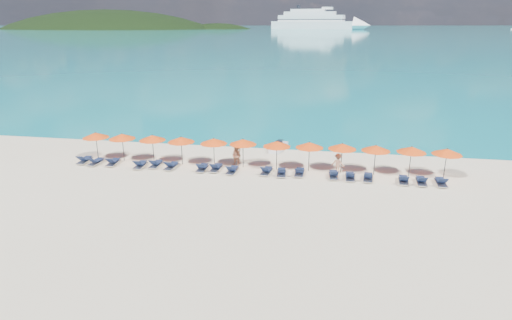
# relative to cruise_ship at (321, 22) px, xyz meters

# --- Properties ---
(ground) EXTENTS (1400.00, 1400.00, 0.00)m
(ground) POSITION_rel_cruise_ship_xyz_m (11.90, -568.29, -9.43)
(ground) COLOR beige
(sea) EXTENTS (1600.00, 1300.00, 0.01)m
(sea) POSITION_rel_cruise_ship_xyz_m (11.90, 91.71, -9.43)
(sea) COLOR #1FA9B2
(sea) RESTS_ON ground
(headland_main) EXTENTS (374.00, 242.00, 126.50)m
(headland_main) POSITION_rel_cruise_ship_xyz_m (-288.10, -28.29, -47.43)
(headland_main) COLOR black
(headland_main) RESTS_ON ground
(headland_small) EXTENTS (162.00, 126.00, 85.50)m
(headland_small) POSITION_rel_cruise_ship_xyz_m (-138.10, -8.29, -44.43)
(headland_small) COLOR black
(headland_small) RESTS_ON ground
(cruise_ship) EXTENTS (131.55, 48.89, 36.25)m
(cruise_ship) POSITION_rel_cruise_ship_xyz_m (0.00, 0.00, 0.00)
(cruise_ship) COLOR white
(cruise_ship) RESTS_ON ground
(jetski) EXTENTS (1.47, 2.54, 0.85)m
(jetski) POSITION_rel_cruise_ship_xyz_m (12.74, -558.81, -9.08)
(jetski) COLOR silver
(jetski) RESTS_ON ground
(beachgoer_a) EXTENTS (0.62, 0.42, 1.69)m
(beachgoer_a) POSITION_rel_cruise_ship_xyz_m (9.94, -562.79, -8.59)
(beachgoer_a) COLOR tan
(beachgoer_a) RESTS_ON ground
(beachgoer_b) EXTENTS (0.86, 0.64, 1.59)m
(beachgoer_b) POSITION_rel_cruise_ship_xyz_m (10.03, -563.36, -8.64)
(beachgoer_b) COLOR tan
(beachgoer_b) RESTS_ON ground
(beachgoer_c) EXTENTS (1.07, 0.76, 1.51)m
(beachgoer_c) POSITION_rel_cruise_ship_xyz_m (17.72, -563.73, -8.68)
(beachgoer_c) COLOR tan
(beachgoer_c) RESTS_ON ground
(umbrella_0) EXTENTS (2.10, 2.10, 2.28)m
(umbrella_0) POSITION_rel_cruise_ship_xyz_m (-1.40, -563.64, -7.41)
(umbrella_0) COLOR black
(umbrella_0) RESTS_ON ground
(umbrella_1) EXTENTS (2.10, 2.10, 2.28)m
(umbrella_1) POSITION_rel_cruise_ship_xyz_m (0.86, -563.64, -7.41)
(umbrella_1) COLOR black
(umbrella_1) RESTS_ON ground
(umbrella_2) EXTENTS (2.10, 2.10, 2.28)m
(umbrella_2) POSITION_rel_cruise_ship_xyz_m (3.39, -563.63, -7.41)
(umbrella_2) COLOR black
(umbrella_2) RESTS_ON ground
(umbrella_3) EXTENTS (2.10, 2.10, 2.28)m
(umbrella_3) POSITION_rel_cruise_ship_xyz_m (5.77, -563.73, -7.41)
(umbrella_3) COLOR black
(umbrella_3) RESTS_ON ground
(umbrella_4) EXTENTS (2.10, 2.10, 2.28)m
(umbrella_4) POSITION_rel_cruise_ship_xyz_m (8.36, -563.74, -7.41)
(umbrella_4) COLOR black
(umbrella_4) RESTS_ON ground
(umbrella_5) EXTENTS (2.10, 2.10, 2.28)m
(umbrella_5) POSITION_rel_cruise_ship_xyz_m (10.59, -563.56, -7.41)
(umbrella_5) COLOR black
(umbrella_5) RESTS_ON ground
(umbrella_6) EXTENTS (2.10, 2.10, 2.28)m
(umbrella_6) POSITION_rel_cruise_ship_xyz_m (13.19, -563.69, -7.41)
(umbrella_6) COLOR black
(umbrella_6) RESTS_ON ground
(umbrella_7) EXTENTS (2.10, 2.10, 2.28)m
(umbrella_7) POSITION_rel_cruise_ship_xyz_m (15.59, -563.58, -7.41)
(umbrella_7) COLOR black
(umbrella_7) RESTS_ON ground
(umbrella_8) EXTENTS (2.10, 2.10, 2.28)m
(umbrella_8) POSITION_rel_cruise_ship_xyz_m (17.97, -563.50, -7.41)
(umbrella_8) COLOR black
(umbrella_8) RESTS_ON ground
(umbrella_9) EXTENTS (2.10, 2.10, 2.28)m
(umbrella_9) POSITION_rel_cruise_ship_xyz_m (20.33, -563.57, -7.41)
(umbrella_9) COLOR black
(umbrella_9) RESTS_ON ground
(umbrella_10) EXTENTS (2.10, 2.10, 2.28)m
(umbrella_10) POSITION_rel_cruise_ship_xyz_m (22.79, -563.51, -7.41)
(umbrella_10) COLOR black
(umbrella_10) RESTS_ON ground
(umbrella_11) EXTENTS (2.10, 2.10, 2.28)m
(umbrella_11) POSITION_rel_cruise_ship_xyz_m (25.15, -563.63, -7.41)
(umbrella_11) COLOR black
(umbrella_11) RESTS_ON ground
(lounger_0) EXTENTS (0.72, 1.73, 0.66)m
(lounger_0) POSITION_rel_cruise_ship_xyz_m (-2.00, -564.65, -9.20)
(lounger_0) COLOR silver
(lounger_0) RESTS_ON ground
(lounger_1) EXTENTS (0.75, 1.74, 0.66)m
(lounger_1) POSITION_rel_cruise_ship_xyz_m (-0.89, -564.92, -9.20)
(lounger_1) COLOR silver
(lounger_1) RESTS_ON ground
(lounger_2) EXTENTS (0.75, 1.74, 0.66)m
(lounger_2) POSITION_rel_cruise_ship_xyz_m (0.48, -564.76, -9.20)
(lounger_2) COLOR silver
(lounger_2) RESTS_ON ground
(lounger_3) EXTENTS (0.73, 1.74, 0.66)m
(lounger_3) POSITION_rel_cruise_ship_xyz_m (2.85, -564.99, -9.20)
(lounger_3) COLOR silver
(lounger_3) RESTS_ON ground
(lounger_4) EXTENTS (0.66, 1.72, 0.66)m
(lounger_4) POSITION_rel_cruise_ship_xyz_m (3.96, -564.63, -9.20)
(lounger_4) COLOR silver
(lounger_4) RESTS_ON ground
(lounger_5) EXTENTS (0.72, 1.73, 0.66)m
(lounger_5) POSITION_rel_cruise_ship_xyz_m (5.28, -564.83, -9.20)
(lounger_5) COLOR silver
(lounger_5) RESTS_ON ground
(lounger_6) EXTENTS (0.65, 1.71, 0.66)m
(lounger_6) POSITION_rel_cruise_ship_xyz_m (7.73, -564.86, -9.20)
(lounger_6) COLOR silver
(lounger_6) RESTS_ON ground
(lounger_7) EXTENTS (0.67, 1.72, 0.66)m
(lounger_7) POSITION_rel_cruise_ship_xyz_m (8.75, -564.69, -9.20)
(lounger_7) COLOR silver
(lounger_7) RESTS_ON ground
(lounger_8) EXTENTS (0.71, 1.73, 0.66)m
(lounger_8) POSITION_rel_cruise_ship_xyz_m (10.07, -565.01, -9.20)
(lounger_8) COLOR silver
(lounger_8) RESTS_ON ground
(lounger_9) EXTENTS (0.79, 1.76, 0.66)m
(lounger_9) POSITION_rel_cruise_ship_xyz_m (12.59, -564.76, -9.20)
(lounger_9) COLOR silver
(lounger_9) RESTS_ON ground
(lounger_10) EXTENTS (0.76, 1.75, 0.66)m
(lounger_10) POSITION_rel_cruise_ship_xyz_m (13.70, -564.90, -9.20)
(lounger_10) COLOR silver
(lounger_10) RESTS_ON ground
(lounger_11) EXTENTS (0.66, 1.72, 0.66)m
(lounger_11) POSITION_rel_cruise_ship_xyz_m (14.99, -564.64, -9.20)
(lounger_11) COLOR silver
(lounger_11) RESTS_ON ground
(lounger_12) EXTENTS (0.72, 1.73, 0.66)m
(lounger_12) POSITION_rel_cruise_ship_xyz_m (17.44, -564.77, -9.20)
(lounger_12) COLOR silver
(lounger_12) RESTS_ON ground
(lounger_13) EXTENTS (0.64, 1.71, 0.66)m
(lounger_13) POSITION_rel_cruise_ship_xyz_m (18.59, -564.92, -9.20)
(lounger_13) COLOR silver
(lounger_13) RESTS_ON ground
(lounger_14) EXTENTS (0.78, 1.75, 0.66)m
(lounger_14) POSITION_rel_cruise_ship_xyz_m (19.84, -564.86, -9.20)
(lounger_14) COLOR silver
(lounger_14) RESTS_ON ground
(lounger_15) EXTENTS (0.76, 1.75, 0.66)m
(lounger_15) POSITION_rel_cruise_ship_xyz_m (22.22, -565.00, -9.20)
(lounger_15) COLOR silver
(lounger_15) RESTS_ON ground
(lounger_16) EXTENTS (0.71, 1.73, 0.66)m
(lounger_16) POSITION_rel_cruise_ship_xyz_m (23.39, -565.00, -9.20)
(lounger_16) COLOR silver
(lounger_16) RESTS_ON ground
(lounger_17) EXTENTS (0.67, 1.72, 0.66)m
(lounger_17) POSITION_rel_cruise_ship_xyz_m (24.68, -564.96, -9.20)
(lounger_17) COLOR silver
(lounger_17) RESTS_ON ground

